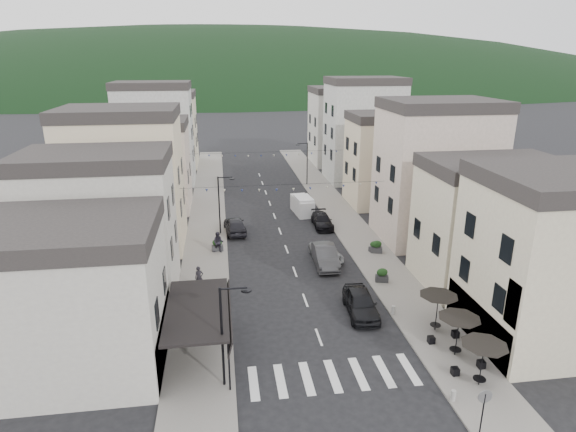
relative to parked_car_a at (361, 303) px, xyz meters
name	(u,v)px	position (x,y,z in m)	size (l,w,h in m)	color
ground	(342,400)	(-3.49, -8.52, -0.84)	(700.00, 700.00, 0.00)	black
sidewalk_left	(208,216)	(-10.99, 23.48, -0.78)	(4.00, 76.00, 0.12)	slate
sidewalk_right	(337,210)	(4.01, 23.48, -0.78)	(4.00, 76.00, 0.12)	slate
hill_backdrop	(226,84)	(-3.49, 291.48, -0.84)	(640.00, 360.00, 70.00)	black
boutique_building	(50,306)	(-18.99, -3.52, 3.16)	(12.00, 8.00, 8.00)	#ADA89F
bistro_building	(559,266)	(11.01, -4.52, 4.16)	(10.00, 8.00, 10.00)	#C1B499
boutique_awning	(202,310)	(-10.74, -3.52, 2.27)	(3.77, 7.50, 3.28)	black
buildings_row_left	(146,155)	(-17.99, 29.23, 5.28)	(10.20, 54.16, 14.00)	#ADA89F
buildings_row_right	(385,148)	(11.01, 28.07, 5.48)	(10.20, 54.16, 14.50)	#C1B499
cafe_terrace	(459,322)	(4.21, -5.72, 1.51)	(2.50, 8.10, 2.53)	black
streetlamp_left_near	(227,327)	(-9.32, -6.52, 2.86)	(1.70, 0.56, 6.00)	black
streetlamp_left_far	(222,199)	(-9.32, 17.48, 2.86)	(1.70, 0.56, 6.00)	black
streetlamp_right_far	(305,159)	(2.33, 35.48, 2.86)	(1.70, 0.56, 6.00)	black
traffic_sign	(484,404)	(2.31, -12.02, 1.08)	(0.70, 0.07, 2.70)	black
bollards	(320,336)	(-3.49, -3.02, -0.42)	(11.66, 10.26, 0.60)	gray
bunting_near	(285,188)	(-3.49, 13.48, 4.81)	(19.00, 0.28, 0.62)	black
bunting_far	(267,155)	(-3.49, 29.48, 4.81)	(19.00, 0.28, 0.62)	black
parked_car_a	(361,303)	(0.00, 0.00, 0.00)	(1.99, 4.95, 1.69)	black
parked_car_b	(325,256)	(-0.69, 8.50, 0.01)	(1.80, 5.16, 1.70)	#363639
parked_car_c	(326,252)	(-0.32, 9.69, -0.20)	(2.15, 4.66, 1.29)	gray
parked_car_d	(322,221)	(1.11, 18.18, -0.17)	(1.89, 4.66, 1.35)	black
parked_car_e	(235,225)	(-8.09, 17.65, -0.01)	(1.96, 4.88, 1.66)	black
delivery_van	(302,205)	(-0.20, 22.91, 0.19)	(2.17, 4.53, 2.10)	white
pedestrian_a	(199,278)	(-11.29, 5.28, 0.19)	(0.66, 0.44, 1.82)	black
pedestrian_b	(218,242)	(-9.79, 12.35, 0.26)	(0.95, 0.74, 1.96)	black
planter_la	(223,289)	(-9.49, 3.91, -0.18)	(1.02, 0.61, 1.11)	#2C2C2E
planter_lb	(217,245)	(-9.90, 12.78, -0.17)	(1.07, 0.65, 1.15)	#333336
planter_ra	(382,275)	(3.05, 4.45, -0.17)	(1.12, 0.79, 1.13)	#29292B
planter_rb	(377,247)	(4.51, 10.29, -0.17)	(1.15, 0.84, 1.15)	#323235
planter_rc	(374,246)	(4.36, 10.57, -0.24)	(0.99, 0.70, 1.00)	#2D2D2F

